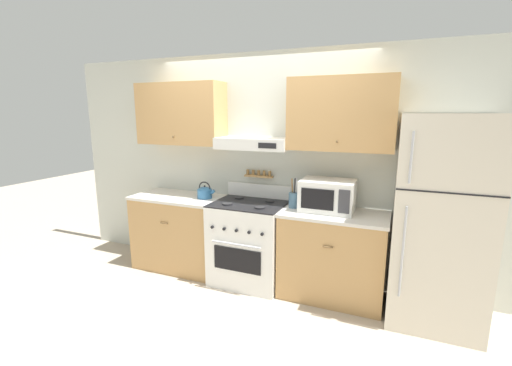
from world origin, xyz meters
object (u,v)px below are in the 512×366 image
Objects in this scene: stove_range at (249,242)px; microwave at (328,195)px; utensil_crock at (294,199)px; refrigerator at (440,222)px; tea_kettle at (205,192)px.

stove_range is 2.02× the size of microwave.
stove_range is at bearing -173.40° from utensil_crock.
refrigerator is at bearing -4.03° from utensil_crock.
tea_kettle is 1.43m from microwave.
tea_kettle is (-0.59, 0.06, 0.51)m from stove_range.
refrigerator is 8.38× the size of tea_kettle.
microwave is (1.43, 0.02, 0.09)m from tea_kettle.
refrigerator reaches higher than microwave.
microwave reaches higher than tea_kettle.
refrigerator reaches higher than utensil_crock.
refrigerator is (1.86, -0.04, 0.48)m from stove_range.
utensil_crock is (-1.37, 0.10, 0.05)m from refrigerator.
refrigerator is 3.54× the size of microwave.
microwave is at bearing 2.93° from utensil_crock.
stove_range is 3.42× the size of utensil_crock.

